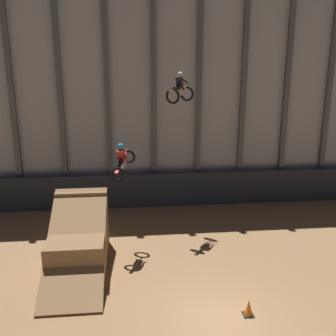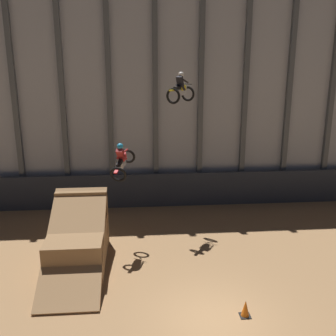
{
  "view_description": "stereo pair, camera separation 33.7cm",
  "coord_description": "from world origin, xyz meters",
  "px_view_note": "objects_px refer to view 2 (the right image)",
  "views": [
    {
      "loc": [
        -2.72,
        -10.9,
        8.27
      ],
      "look_at": [
        -0.96,
        6.26,
        3.49
      ],
      "focal_mm": 42.0,
      "sensor_mm": 36.0,
      "label": 1
    },
    {
      "loc": [
        -2.39,
        -10.93,
        8.27
      ],
      "look_at": [
        -0.96,
        6.26,
        3.49
      ],
      "focal_mm": 42.0,
      "sensor_mm": 36.0,
      "label": 2
    }
  ],
  "objects_px": {
    "rider_bike_right_air": "(181,90)",
    "traffic_cone_near_ramp": "(245,309)",
    "rider_bike_left_air": "(122,161)",
    "dirt_ramp": "(79,240)"
  },
  "relations": [
    {
      "from": "rider_bike_right_air",
      "to": "traffic_cone_near_ramp",
      "type": "relative_size",
      "value": 2.86
    },
    {
      "from": "rider_bike_left_air",
      "to": "rider_bike_right_air",
      "type": "height_order",
      "value": "rider_bike_right_air"
    },
    {
      "from": "rider_bike_left_air",
      "to": "traffic_cone_near_ramp",
      "type": "height_order",
      "value": "rider_bike_left_air"
    },
    {
      "from": "dirt_ramp",
      "to": "rider_bike_left_air",
      "type": "xyz_separation_m",
      "value": [
        1.87,
        1.12,
        3.12
      ]
    },
    {
      "from": "dirt_ramp",
      "to": "traffic_cone_near_ramp",
      "type": "distance_m",
      "value": 7.36
    },
    {
      "from": "rider_bike_right_air",
      "to": "rider_bike_left_air",
      "type": "bearing_deg",
      "value": -104.19
    },
    {
      "from": "rider_bike_left_air",
      "to": "rider_bike_right_air",
      "type": "distance_m",
      "value": 4.55
    },
    {
      "from": "rider_bike_left_air",
      "to": "traffic_cone_near_ramp",
      "type": "relative_size",
      "value": 3.28
    },
    {
      "from": "dirt_ramp",
      "to": "traffic_cone_near_ramp",
      "type": "bearing_deg",
      "value": -35.32
    },
    {
      "from": "dirt_ramp",
      "to": "traffic_cone_near_ramp",
      "type": "xyz_separation_m",
      "value": [
        5.98,
        -4.24,
        -0.66
      ]
    }
  ]
}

